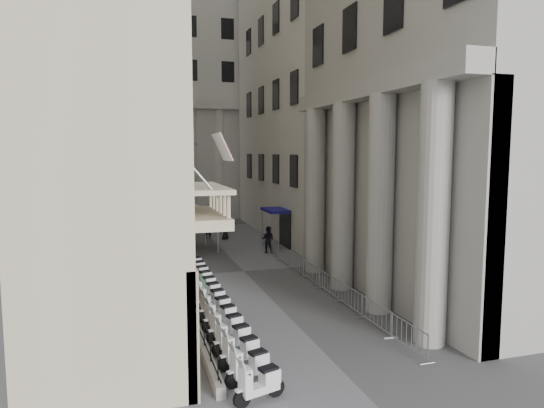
{
  "coord_description": "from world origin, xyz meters",
  "views": [
    {
      "loc": [
        -6.8,
        -9.62,
        7.4
      ],
      "look_at": [
        0.93,
        16.17,
        4.5
      ],
      "focal_mm": 32.0,
      "sensor_mm": 36.0,
      "label": 1
    }
  ],
  "objects_px": {
    "pedestrian_a": "(208,228)",
    "info_kiosk": "(184,280)",
    "pedestrian_b": "(268,239)",
    "scooter_0": "(260,402)",
    "security_tent": "(194,210)",
    "street_lamp": "(170,189)"
  },
  "relations": [
    {
      "from": "pedestrian_a",
      "to": "pedestrian_b",
      "type": "relative_size",
      "value": 0.96
    },
    {
      "from": "info_kiosk",
      "to": "street_lamp",
      "type": "bearing_deg",
      "value": 106.58
    },
    {
      "from": "info_kiosk",
      "to": "pedestrian_a",
      "type": "height_order",
      "value": "pedestrian_a"
    },
    {
      "from": "street_lamp",
      "to": "pedestrian_a",
      "type": "relative_size",
      "value": 4.26
    },
    {
      "from": "scooter_0",
      "to": "pedestrian_b",
      "type": "relative_size",
      "value": 0.76
    },
    {
      "from": "scooter_0",
      "to": "pedestrian_b",
      "type": "xyz_separation_m",
      "value": [
        6.21,
        20.53,
        0.99
      ]
    },
    {
      "from": "pedestrian_a",
      "to": "info_kiosk",
      "type": "bearing_deg",
      "value": 89.45
    },
    {
      "from": "scooter_0",
      "to": "info_kiosk",
      "type": "height_order",
      "value": "info_kiosk"
    },
    {
      "from": "security_tent",
      "to": "info_kiosk",
      "type": "height_order",
      "value": "security_tent"
    },
    {
      "from": "security_tent",
      "to": "pedestrian_b",
      "type": "bearing_deg",
      "value": -24.76
    },
    {
      "from": "security_tent",
      "to": "info_kiosk",
      "type": "bearing_deg",
      "value": -100.32
    },
    {
      "from": "scooter_0",
      "to": "street_lamp",
      "type": "distance_m",
      "value": 21.96
    },
    {
      "from": "scooter_0",
      "to": "security_tent",
      "type": "relative_size",
      "value": 0.33
    },
    {
      "from": "security_tent",
      "to": "info_kiosk",
      "type": "xyz_separation_m",
      "value": [
        -2.14,
        -11.76,
        -2.17
      ]
    },
    {
      "from": "pedestrian_b",
      "to": "pedestrian_a",
      "type": "bearing_deg",
      "value": -33.71
    },
    {
      "from": "street_lamp",
      "to": "pedestrian_b",
      "type": "bearing_deg",
      "value": -30.05
    },
    {
      "from": "info_kiosk",
      "to": "pedestrian_b",
      "type": "distance_m",
      "value": 11.86
    },
    {
      "from": "scooter_0",
      "to": "info_kiosk",
      "type": "bearing_deg",
      "value": -12.3
    },
    {
      "from": "street_lamp",
      "to": "scooter_0",
      "type": "bearing_deg",
      "value": -110.89
    },
    {
      "from": "scooter_0",
      "to": "security_tent",
      "type": "distance_m",
      "value": 23.1
    },
    {
      "from": "info_kiosk",
      "to": "scooter_0",
      "type": "bearing_deg",
      "value": -66.83
    },
    {
      "from": "pedestrian_b",
      "to": "security_tent",
      "type": "bearing_deg",
      "value": 5.75
    }
  ]
}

